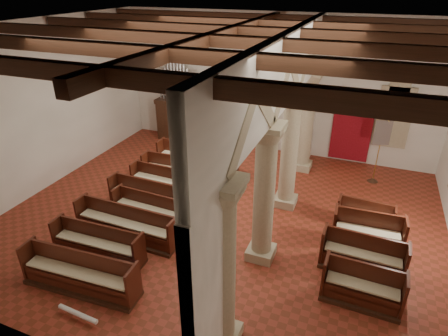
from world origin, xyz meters
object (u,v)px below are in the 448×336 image
at_px(pipe_organ, 178,113).
at_px(aisle_pew_0, 361,291).
at_px(lectern, 187,137).
at_px(nave_pew_0, 81,278).
at_px(processional_banner, 376,162).

bearing_deg(pipe_organ, aisle_pew_0, -40.46).
distance_m(lectern, nave_pew_0, 9.42).
distance_m(lectern, aisle_pew_0, 10.94).
bearing_deg(aisle_pew_0, processional_banner, 91.10).
relative_size(pipe_organ, lectern, 3.98).
bearing_deg(pipe_organ, nave_pew_0, -76.51).
height_order(processional_banner, aisle_pew_0, processional_banner).
distance_m(pipe_organ, processional_banner, 9.21).
height_order(pipe_organ, processional_banner, pipe_organ).
distance_m(processional_banner, nave_pew_0, 11.12).
relative_size(lectern, nave_pew_0, 0.34).
relative_size(pipe_organ, aisle_pew_0, 2.30).
distance_m(nave_pew_0, aisle_pew_0, 7.03).
xyz_separation_m(processional_banner, nave_pew_0, (-6.76, -8.82, -0.49)).
relative_size(lectern, aisle_pew_0, 0.58).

